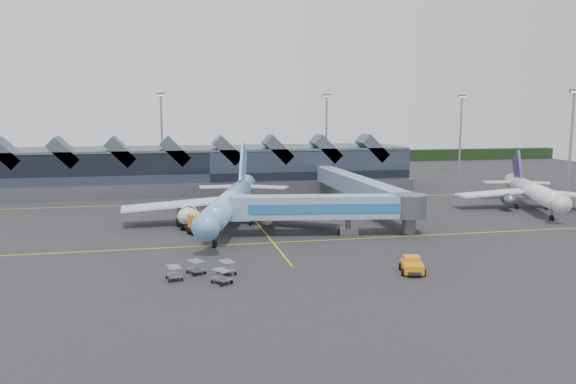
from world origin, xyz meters
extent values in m
plane|color=#262628|center=(0.00, 0.00, 0.00)|extent=(260.00, 260.00, 0.00)
cube|color=gold|center=(0.00, -8.00, 0.01)|extent=(120.00, 0.25, 0.01)
cube|color=gold|center=(0.00, 28.00, 0.01)|extent=(120.00, 0.25, 0.01)
cube|color=gold|center=(0.00, 10.00, 0.01)|extent=(0.25, 60.00, 0.01)
cube|color=black|center=(0.00, 110.00, 2.00)|extent=(260.00, 4.00, 4.00)
cube|color=black|center=(-5.00, 48.00, 4.50)|extent=(90.00, 20.00, 9.00)
cube|color=#44515B|center=(-5.00, 48.00, 9.20)|extent=(90.00, 20.00, 0.60)
cube|color=#5B5E63|center=(-5.00, 37.00, 1.30)|extent=(90.00, 2.50, 2.60)
cube|color=#44515B|center=(-45.00, 41.00, 9.30)|extent=(6.43, 6.00, 6.43)
cube|color=#44515B|center=(-34.00, 41.00, 9.30)|extent=(6.43, 6.00, 6.43)
cube|color=#44515B|center=(-23.00, 41.00, 9.30)|extent=(6.43, 6.00, 6.43)
cube|color=#44515B|center=(-12.00, 41.00, 9.30)|extent=(6.43, 6.00, 6.43)
cube|color=#44515B|center=(-1.00, 41.00, 9.30)|extent=(6.43, 6.00, 6.43)
cube|color=#44515B|center=(10.00, 41.00, 9.30)|extent=(6.43, 6.00, 6.43)
cube|color=#44515B|center=(21.00, 41.00, 9.30)|extent=(6.43, 6.00, 6.43)
cube|color=#44515B|center=(32.00, 41.00, 9.30)|extent=(6.43, 6.00, 6.43)
cylinder|color=gray|center=(-15.00, 72.00, 11.00)|extent=(0.56, 0.56, 22.00)
cube|color=#5B5E63|center=(-15.00, 72.00, 22.00)|extent=(2.40, 0.50, 0.90)
cylinder|color=gray|center=(30.00, 72.00, 11.00)|extent=(0.56, 0.56, 22.00)
cube|color=#5B5E63|center=(30.00, 72.00, 22.00)|extent=(2.40, 0.50, 0.90)
cylinder|color=gray|center=(70.00, 70.00, 11.00)|extent=(0.56, 0.56, 22.00)
cube|color=#5B5E63|center=(70.00, 70.00, 22.00)|extent=(2.40, 0.50, 0.90)
cylinder|color=gray|center=(75.00, 30.00, 11.00)|extent=(0.56, 0.56, 22.00)
cube|color=#5B5E63|center=(75.00, 30.00, 22.00)|extent=(2.40, 0.50, 0.90)
cylinder|color=#73A3EA|center=(-4.42, 4.02, 3.76)|extent=(10.60, 28.16, 3.48)
cone|color=#73A3EA|center=(-8.66, -11.96, 3.76)|extent=(4.60, 5.57, 3.48)
cube|color=black|center=(-8.82, -12.54, 4.49)|extent=(1.36, 0.66, 0.48)
cone|color=#73A3EA|center=(0.02, 20.77, 4.02)|extent=(5.02, 7.13, 3.48)
cube|color=white|center=(-12.73, 7.43, 3.15)|extent=(16.09, 6.10, 1.15)
cube|color=white|center=(4.48, 2.87, 3.15)|extent=(16.14, 12.99, 1.15)
cylinder|color=white|center=(-10.68, 3.59, 2.28)|extent=(3.33, 5.23, 2.16)
cylinder|color=white|center=(0.80, 0.55, 2.28)|extent=(3.33, 5.23, 2.16)
cube|color=#73A3EA|center=(-0.39, 19.21, 7.65)|extent=(2.68, 8.72, 9.59)
cube|color=white|center=(-4.44, 20.70, 4.02)|extent=(7.30, 2.93, 0.23)
cube|color=white|center=(3.85, 18.50, 4.02)|extent=(7.72, 5.97, 0.23)
cylinder|color=#5B5E63|center=(-7.83, -8.84, 1.01)|extent=(0.26, 0.26, 2.02)
cylinder|color=#5B5E63|center=(-6.97, 5.95, 1.01)|extent=(0.26, 0.26, 2.02)
cylinder|color=#5B5E63|center=(-1.25, 4.43, 1.01)|extent=(0.26, 0.26, 2.02)
cylinder|color=black|center=(-7.83, -8.84, 0.36)|extent=(0.73, 1.35, 1.29)
cylinder|color=white|center=(50.28, 7.63, 3.27)|extent=(9.95, 21.01, 3.03)
cone|color=white|center=(46.12, -4.08, 3.27)|extent=(4.07, 4.44, 3.03)
cube|color=black|center=(45.97, -4.50, 3.91)|extent=(1.20, 0.70, 0.48)
cone|color=white|center=(54.63, 19.91, 3.50)|extent=(4.48, 5.58, 3.03)
cube|color=white|center=(43.92, 10.92, 2.74)|extent=(12.71, 4.27, 1.01)
cube|color=white|center=(57.28, 6.18, 2.74)|extent=(12.40, 10.80, 1.01)
cylinder|color=#5B5E63|center=(45.32, 7.79, 1.98)|extent=(2.99, 4.06, 1.88)
cylinder|color=#5B5E63|center=(54.23, 4.63, 1.98)|extent=(2.99, 4.06, 1.88)
cube|color=#2A1A50|center=(54.23, 18.77, 6.30)|extent=(2.70, 6.57, 7.39)
cube|color=white|center=(51.11, 20.20, 3.50)|extent=(5.96, 2.67, 0.25)
cube|color=white|center=(57.55, 17.92, 3.50)|extent=(5.99, 4.96, 0.25)
cylinder|color=#5B5E63|center=(46.94, -1.79, 0.88)|extent=(0.28, 0.28, 1.75)
cylinder|color=#5B5E63|center=(48.15, 9.35, 0.88)|extent=(0.28, 0.28, 1.75)
cylinder|color=#5B5E63|center=(53.01, 7.63, 0.88)|extent=(0.28, 0.28, 1.75)
cylinder|color=black|center=(46.94, -1.79, 0.32)|extent=(0.80, 1.21, 1.12)
cube|color=#74A7C2|center=(8.11, -4.86, 4.08)|extent=(22.08, 6.49, 3.17)
cube|color=#2369B2|center=(7.86, -6.54, 4.08)|extent=(21.61, 3.38, 1.31)
cube|color=#74A7C2|center=(-3.76, -3.07, 4.08)|extent=(3.33, 3.88, 3.28)
cylinder|color=#5B5E63|center=(11.35, -5.35, 2.04)|extent=(0.76, 0.76, 4.08)
cube|color=#5B5E63|center=(11.35, -5.35, 0.49)|extent=(2.92, 2.55, 0.98)
cylinder|color=black|center=(10.27, -5.19, 0.38)|extent=(0.58, 1.04, 0.98)
cylinder|color=black|center=(12.43, -5.51, 0.38)|extent=(0.58, 1.04, 0.98)
cylinder|color=#5B5E63|center=(19.99, -6.65, 4.08)|extent=(4.80, 4.80, 3.28)
cylinder|color=#5B5E63|center=(19.99, -6.65, 2.04)|extent=(1.97, 1.97, 4.08)
cube|color=black|center=(-10.35, 2.89, 0.74)|extent=(4.40, 9.21, 0.49)
cube|color=orange|center=(-9.56, -0.38, 1.78)|extent=(2.82, 2.67, 2.18)
cube|color=black|center=(-9.37, -1.15, 2.28)|extent=(2.15, 0.66, 0.99)
cylinder|color=silver|center=(-10.63, 4.04, 2.08)|extent=(3.56, 6.11, 2.28)
sphere|color=silver|center=(-11.30, 6.83, 2.08)|extent=(2.18, 2.18, 2.18)
sphere|color=silver|center=(-9.96, 1.25, 2.08)|extent=(2.18, 2.18, 2.18)
cylinder|color=black|center=(-10.86, -0.29, 0.49)|extent=(0.57, 1.04, 0.99)
cylinder|color=black|center=(-8.45, 0.29, 0.49)|extent=(0.57, 1.04, 0.99)
cylinder|color=black|center=(-11.67, 3.08, 0.49)|extent=(0.57, 1.04, 0.99)
cylinder|color=black|center=(-9.26, 3.66, 0.49)|extent=(0.57, 1.04, 0.99)
cylinder|color=black|center=(-12.25, 5.48, 0.49)|extent=(0.57, 1.04, 0.99)
cylinder|color=black|center=(-9.84, 6.06, 0.49)|extent=(0.57, 1.04, 0.99)
cube|color=orange|center=(12.14, -25.17, 0.67)|extent=(2.98, 3.90, 0.96)
cube|color=orange|center=(12.29, -24.61, 1.39)|extent=(2.08, 1.95, 0.67)
cube|color=black|center=(11.63, -26.92, 0.43)|extent=(1.50, 1.11, 0.29)
cylinder|color=black|center=(10.76, -25.97, 0.38)|extent=(0.49, 0.82, 0.77)
cylinder|color=black|center=(12.88, -26.58, 0.38)|extent=(0.49, 0.82, 0.77)
cylinder|color=black|center=(11.39, -23.76, 0.38)|extent=(0.49, 0.82, 0.77)
cylinder|color=black|center=(13.51, -24.37, 0.38)|extent=(0.49, 0.82, 0.77)
cube|color=gray|center=(-10.79, -20.70, 0.51)|extent=(2.03, 2.39, 0.14)
cube|color=gray|center=(-10.79, -20.70, 1.39)|extent=(2.03, 2.39, 0.07)
cylinder|color=black|center=(-10.47, -19.73, 0.17)|extent=(0.24, 0.35, 0.33)
cube|color=gray|center=(-7.56, -21.53, 0.51)|extent=(1.89, 2.35, 0.14)
cube|color=gray|center=(-7.56, -21.53, 1.39)|extent=(1.89, 2.35, 0.07)
cylinder|color=black|center=(-7.15, -20.60, 0.17)|extent=(0.21, 0.35, 0.33)
cube|color=gray|center=(-13.10, -22.49, 0.51)|extent=(1.65, 2.24, 0.14)
cube|color=gray|center=(-13.10, -22.49, 1.39)|extent=(1.65, 2.24, 0.07)
cylinder|color=black|center=(-12.56, -21.63, 0.17)|extent=(0.17, 0.35, 0.33)
cube|color=gray|center=(-8.39, -24.75, 0.51)|extent=(2.20, 2.41, 0.14)
cube|color=gray|center=(-8.39, -24.75, 1.39)|extent=(2.20, 2.41, 0.07)
cylinder|color=black|center=(-8.22, -23.75, 0.17)|extent=(0.28, 0.34, 0.33)
camera|label=1|loc=(-13.25, -80.04, 17.14)|focal=35.00mm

